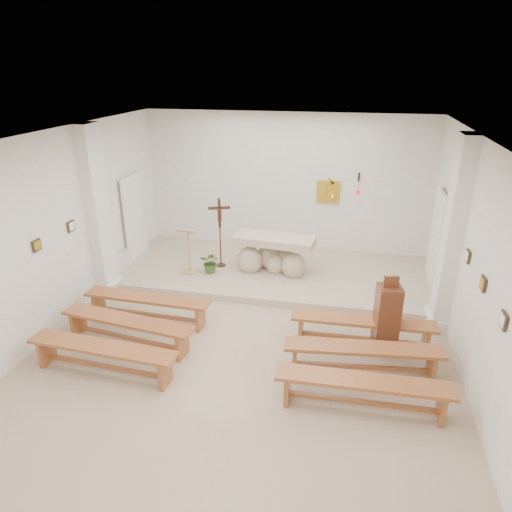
% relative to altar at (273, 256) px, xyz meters
% --- Properties ---
extents(ground, '(7.00, 10.00, 0.00)m').
position_rel_altar_xyz_m(ground, '(0.01, -3.40, -0.50)').
color(ground, tan).
rests_on(ground, ground).
extents(wall_left, '(0.02, 10.00, 3.50)m').
position_rel_altar_xyz_m(wall_left, '(-3.48, -3.40, 1.25)').
color(wall_left, white).
rests_on(wall_left, ground).
extents(wall_right, '(0.02, 10.00, 3.50)m').
position_rel_altar_xyz_m(wall_right, '(3.50, -3.40, 1.25)').
color(wall_right, white).
rests_on(wall_right, ground).
extents(wall_back, '(7.00, 0.02, 3.50)m').
position_rel_altar_xyz_m(wall_back, '(0.01, 1.59, 1.25)').
color(wall_back, white).
rests_on(wall_back, ground).
extents(ceiling, '(7.00, 10.00, 0.02)m').
position_rel_altar_xyz_m(ceiling, '(0.01, -3.40, 2.99)').
color(ceiling, silver).
rests_on(ceiling, wall_back).
extents(sanctuary_platform, '(6.98, 3.00, 0.15)m').
position_rel_altar_xyz_m(sanctuary_platform, '(0.01, 0.10, -0.43)').
color(sanctuary_platform, '#BFAC93').
rests_on(sanctuary_platform, ground).
extents(pilaster_left, '(0.26, 0.55, 3.50)m').
position_rel_altar_xyz_m(pilaster_left, '(-3.36, -1.40, 1.25)').
color(pilaster_left, white).
rests_on(pilaster_left, ground).
extents(pilaster_right, '(0.26, 0.55, 3.50)m').
position_rel_altar_xyz_m(pilaster_right, '(3.38, -1.40, 1.25)').
color(pilaster_right, white).
rests_on(pilaster_right, ground).
extents(gold_wall_relief, '(0.55, 0.04, 0.55)m').
position_rel_altar_xyz_m(gold_wall_relief, '(1.06, 1.56, 1.15)').
color(gold_wall_relief, gold).
rests_on(gold_wall_relief, wall_back).
extents(sanctuary_lamp, '(0.11, 0.36, 0.44)m').
position_rel_altar_xyz_m(sanctuary_lamp, '(1.76, 1.30, 1.31)').
color(sanctuary_lamp, black).
rests_on(sanctuary_lamp, wall_back).
extents(station_frame_left_mid, '(0.03, 0.20, 0.20)m').
position_rel_altar_xyz_m(station_frame_left_mid, '(-3.46, -3.20, 1.22)').
color(station_frame_left_mid, '#382718').
rests_on(station_frame_left_mid, wall_left).
extents(station_frame_left_rear, '(0.03, 0.20, 0.20)m').
position_rel_altar_xyz_m(station_frame_left_rear, '(-3.46, -2.20, 1.22)').
color(station_frame_left_rear, '#382718').
rests_on(station_frame_left_rear, wall_left).
extents(station_frame_right_front, '(0.03, 0.20, 0.20)m').
position_rel_altar_xyz_m(station_frame_right_front, '(3.48, -4.20, 1.22)').
color(station_frame_right_front, '#382718').
rests_on(station_frame_right_front, wall_right).
extents(station_frame_right_mid, '(0.03, 0.20, 0.20)m').
position_rel_altar_xyz_m(station_frame_right_mid, '(3.48, -3.20, 1.22)').
color(station_frame_right_mid, '#382718').
rests_on(station_frame_right_mid, wall_right).
extents(station_frame_right_rear, '(0.03, 0.20, 0.20)m').
position_rel_altar_xyz_m(station_frame_right_rear, '(3.48, -2.20, 1.22)').
color(station_frame_right_rear, '#382718').
rests_on(station_frame_right_rear, wall_right).
extents(radiator_left, '(0.10, 0.85, 0.52)m').
position_rel_altar_xyz_m(radiator_left, '(-3.42, -0.70, -0.23)').
color(radiator_left, silver).
rests_on(radiator_left, ground).
extents(radiator_right, '(0.10, 0.85, 0.52)m').
position_rel_altar_xyz_m(radiator_right, '(3.44, -0.70, -0.23)').
color(radiator_right, silver).
rests_on(radiator_right, ground).
extents(altar, '(1.84, 0.88, 0.92)m').
position_rel_altar_xyz_m(altar, '(0.00, 0.00, 0.00)').
color(altar, beige).
rests_on(altar, sanctuary_platform).
extents(lectern, '(0.39, 0.33, 1.08)m').
position_rel_altar_xyz_m(lectern, '(-1.84, -0.47, 0.18)').
color(lectern, tan).
rests_on(lectern, sanctuary_platform).
extents(crucifix_stand, '(0.47, 0.22, 1.62)m').
position_rel_altar_xyz_m(crucifix_stand, '(-1.24, 0.02, 0.59)').
color(crucifix_stand, '#3A2012').
rests_on(crucifix_stand, sanctuary_platform).
extents(potted_plant, '(0.46, 0.40, 0.50)m').
position_rel_altar_xyz_m(potted_plant, '(-1.35, -0.38, -0.10)').
color(potted_plant, '#325421').
rests_on(potted_plant, sanctuary_platform).
extents(donation_pedestal, '(0.43, 0.43, 1.39)m').
position_rel_altar_xyz_m(donation_pedestal, '(2.35, -2.50, 0.11)').
color(donation_pedestal, brown).
rests_on(donation_pedestal, ground).
extents(bench_left_front, '(2.45, 0.49, 0.51)m').
position_rel_altar_xyz_m(bench_left_front, '(-1.96, -2.42, -0.12)').
color(bench_left_front, '#AC6032').
rests_on(bench_left_front, ground).
extents(bench_right_front, '(2.44, 0.45, 0.51)m').
position_rel_altar_xyz_m(bench_right_front, '(1.98, -2.42, -0.12)').
color(bench_right_front, '#AC6032').
rests_on(bench_right_front, ground).
extents(bench_left_second, '(2.46, 0.72, 0.51)m').
position_rel_altar_xyz_m(bench_left_second, '(-1.96, -3.24, -0.12)').
color(bench_left_second, '#AC6032').
rests_on(bench_left_second, ground).
extents(bench_right_second, '(2.46, 0.66, 0.51)m').
position_rel_altar_xyz_m(bench_right_second, '(1.98, -3.24, -0.12)').
color(bench_right_second, '#AC6032').
rests_on(bench_right_second, ground).
extents(bench_left_third, '(2.45, 0.54, 0.51)m').
position_rel_altar_xyz_m(bench_left_third, '(-1.96, -4.06, -0.12)').
color(bench_left_third, '#AC6032').
rests_on(bench_left_third, ground).
extents(bench_right_third, '(2.44, 0.44, 0.51)m').
position_rel_altar_xyz_m(bench_right_third, '(1.98, -4.06, -0.12)').
color(bench_right_third, '#AC6032').
rests_on(bench_right_third, ground).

